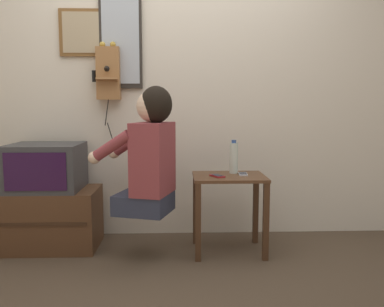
% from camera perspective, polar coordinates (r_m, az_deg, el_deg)
% --- Properties ---
extents(ground_plane, '(14.00, 14.00, 0.00)m').
position_cam_1_polar(ground_plane, '(2.61, -2.49, -17.85)').
color(ground_plane, '#4C3D2D').
extents(wall_back, '(6.80, 0.05, 2.55)m').
position_cam_1_polar(wall_back, '(3.41, -2.49, 9.93)').
color(wall_back, silver).
rests_on(wall_back, ground_plane).
extents(side_table, '(0.53, 0.42, 0.58)m').
position_cam_1_polar(side_table, '(3.02, 5.20, -5.55)').
color(side_table, '#51331E').
rests_on(side_table, ground_plane).
extents(person, '(0.61, 0.50, 0.89)m').
position_cam_1_polar(person, '(2.84, -6.01, 0.18)').
color(person, '#2D3347').
rests_on(person, ground_plane).
extents(tv_stand, '(0.73, 0.47, 0.45)m').
position_cam_1_polar(tv_stand, '(3.33, -19.32, -8.60)').
color(tv_stand, '#51331E').
rests_on(tv_stand, ground_plane).
extents(television, '(0.53, 0.48, 0.35)m').
position_cam_1_polar(television, '(3.27, -19.81, -1.76)').
color(television, '#38383A').
rests_on(television, tv_stand).
extents(wall_phone_antique, '(0.22, 0.19, 0.83)m').
position_cam_1_polar(wall_phone_antique, '(3.38, -11.66, 10.99)').
color(wall_phone_antique, '#9E6B3D').
extents(framed_picture, '(0.41, 0.03, 0.37)m').
position_cam_1_polar(framed_picture, '(3.49, -14.75, 16.09)').
color(framed_picture, brown).
extents(wall_mirror, '(0.34, 0.04, 0.75)m').
position_cam_1_polar(wall_mirror, '(3.43, -9.97, 15.31)').
color(wall_mirror, '#2D2823').
extents(cell_phone_held, '(0.11, 0.14, 0.01)m').
position_cam_1_polar(cell_phone_held, '(2.93, 3.58, -3.15)').
color(cell_phone_held, maroon).
rests_on(cell_phone_held, side_table).
extents(cell_phone_spare, '(0.07, 0.13, 0.01)m').
position_cam_1_polar(cell_phone_spare, '(3.03, 7.16, -2.87)').
color(cell_phone_spare, silver).
rests_on(cell_phone_spare, side_table).
extents(water_bottle, '(0.06, 0.06, 0.25)m').
position_cam_1_polar(water_bottle, '(3.08, 5.87, -0.59)').
color(water_bottle, silver).
rests_on(water_bottle, side_table).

